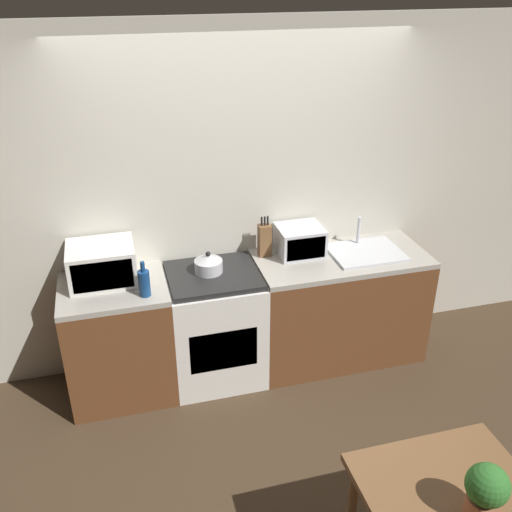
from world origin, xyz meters
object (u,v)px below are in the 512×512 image
(stove_range, at_px, (215,325))
(kettle, at_px, (208,264))
(microwave, at_px, (102,264))
(bottle, at_px, (144,283))
(toaster_oven, at_px, (300,241))

(stove_range, height_order, kettle, kettle)
(microwave, bearing_deg, bottle, -46.33)
(stove_range, xyz_separation_m, bottle, (-0.50, -0.18, 0.55))
(stove_range, relative_size, microwave, 1.98)
(bottle, bearing_deg, toaster_oven, 14.56)
(kettle, xyz_separation_m, microwave, (-0.74, 0.07, 0.07))
(stove_range, bearing_deg, toaster_oven, 10.96)
(stove_range, bearing_deg, bottle, -160.58)
(stove_range, xyz_separation_m, kettle, (-0.02, 0.03, 0.52))
(microwave, height_order, bottle, microwave)
(microwave, xyz_separation_m, toaster_oven, (1.47, 0.04, -0.03))
(toaster_oven, bearing_deg, stove_range, -169.04)
(bottle, height_order, toaster_oven, bottle)
(stove_range, relative_size, bottle, 3.55)
(stove_range, distance_m, microwave, 0.97)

